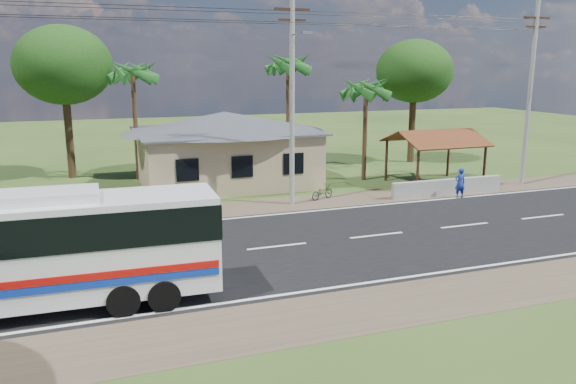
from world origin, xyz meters
The scene contains 14 objects.
ground centered at (0.00, 0.00, 0.00)m, with size 120.00×120.00×0.00m, color #294418.
road centered at (0.00, 0.00, 0.01)m, with size 120.00×16.00×0.03m.
house centered at (1.00, 13.00, 2.64)m, with size 12.40×10.00×5.00m.
waiting_shed centered at (13.00, 8.50, 2.73)m, with size 5.20×4.48×3.35m.
concrete_barrier centered at (12.00, 5.60, 0.45)m, with size 7.00×0.30×0.90m, color #9E9E99.
utility_poles centered at (2.67, 6.49, 5.77)m, with size 32.80×2.22×11.00m.
palm_near centered at (9.50, 11.00, 5.71)m, with size 2.80×2.80×6.70m.
palm_mid centered at (6.00, 15.50, 7.16)m, with size 2.80×2.80×8.20m.
palm_far centered at (-4.00, 16.00, 6.68)m, with size 2.80×2.80×7.70m.
tree_behind_house centered at (-8.00, 18.00, 7.12)m, with size 6.00×6.00×9.61m.
tree_behind_shed centered at (16.00, 16.00, 6.68)m, with size 5.60×5.60×9.02m.
coach_bus centered at (-9.07, -3.36, 2.07)m, with size 11.75×2.87×3.62m.
motorcycle centered at (4.92, 6.97, 0.40)m, with size 0.53×1.52×0.80m, color black.
person centered at (12.12, 4.68, 0.84)m, with size 0.61×0.40×1.68m, color navy.
Camera 1 is at (-6.80, -20.41, 7.13)m, focal length 35.00 mm.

